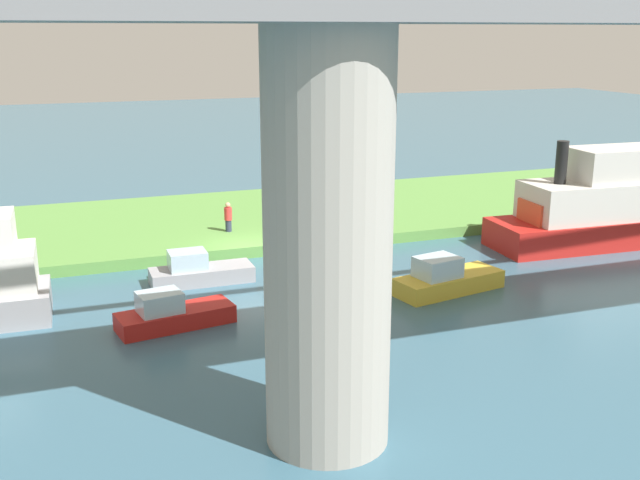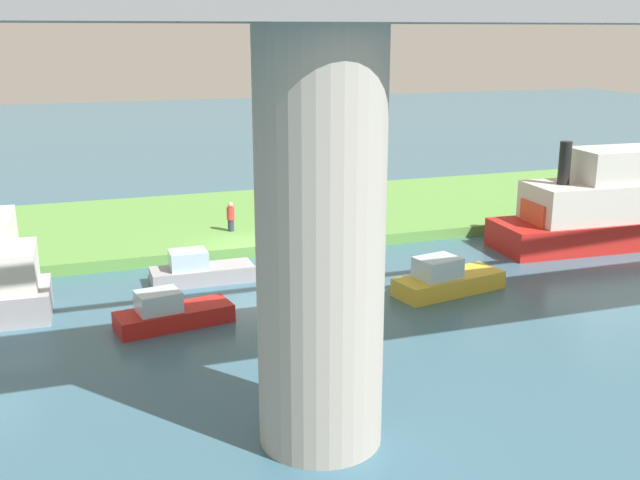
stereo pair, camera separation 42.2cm
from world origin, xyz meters
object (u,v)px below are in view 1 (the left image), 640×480
object	(u,v)px
bridge_pylon	(328,246)
skiff_small	(600,206)
person_on_bank	(228,217)
mooring_post	(14,247)
riverboat_paddlewheel	(198,271)
pontoon_yellow	(172,314)
houseboat_blue	(446,279)

from	to	relation	value
bridge_pylon	skiff_small	world-z (taller)	bridge_pylon
person_on_bank	mooring_post	distance (m)	9.42
bridge_pylon	mooring_post	xyz separation A→B (m)	(7.51, -17.10, -3.92)
mooring_post	riverboat_paddlewheel	bearing A→B (deg)	147.49
bridge_pylon	pontoon_yellow	xyz separation A→B (m)	(2.40, -8.48, -4.41)
houseboat_blue	riverboat_paddlewheel	xyz separation A→B (m)	(8.62, -4.25, -0.04)
riverboat_paddlewheel	skiff_small	size ratio (longest dim) A/B	0.41
riverboat_paddlewheel	pontoon_yellow	xyz separation A→B (m)	(1.73, 4.26, -0.02)
bridge_pylon	houseboat_blue	size ratio (longest dim) A/B	2.14
mooring_post	skiff_small	size ratio (longest dim) A/B	0.09
riverboat_paddlewheel	pontoon_yellow	world-z (taller)	riverboat_paddlewheel
houseboat_blue	riverboat_paddlewheel	distance (m)	9.62
person_on_bank	bridge_pylon	bearing A→B (deg)	84.24
bridge_pylon	skiff_small	xyz separation A→B (m)	(-17.90, -12.10, -3.06)
houseboat_blue	pontoon_yellow	size ratio (longest dim) A/B	1.13
bridge_pylon	skiff_small	bearing A→B (deg)	-145.95
bridge_pylon	houseboat_blue	world-z (taller)	bridge_pylon
houseboat_blue	skiff_small	bearing A→B (deg)	-160.05
bridge_pylon	houseboat_blue	distance (m)	12.42
houseboat_blue	skiff_small	size ratio (longest dim) A/B	0.47
houseboat_blue	bridge_pylon	bearing A→B (deg)	46.86
mooring_post	houseboat_blue	world-z (taller)	houseboat_blue
mooring_post	riverboat_paddlewheel	xyz separation A→B (m)	(-6.83, 4.36, -0.47)
riverboat_paddlewheel	pontoon_yellow	bearing A→B (deg)	67.94
houseboat_blue	pontoon_yellow	distance (m)	10.35
person_on_bank	houseboat_blue	bearing A→B (deg)	122.00
bridge_pylon	person_on_bank	xyz separation A→B (m)	(-1.84, -18.26, -3.67)
person_on_bank	mooring_post	size ratio (longest dim) A/B	1.55
bridge_pylon	pontoon_yellow	distance (m)	9.85
mooring_post	skiff_small	xyz separation A→B (m)	(-25.40, 5.00, 0.87)
mooring_post	pontoon_yellow	bearing A→B (deg)	120.64
person_on_bank	mooring_post	world-z (taller)	person_on_bank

